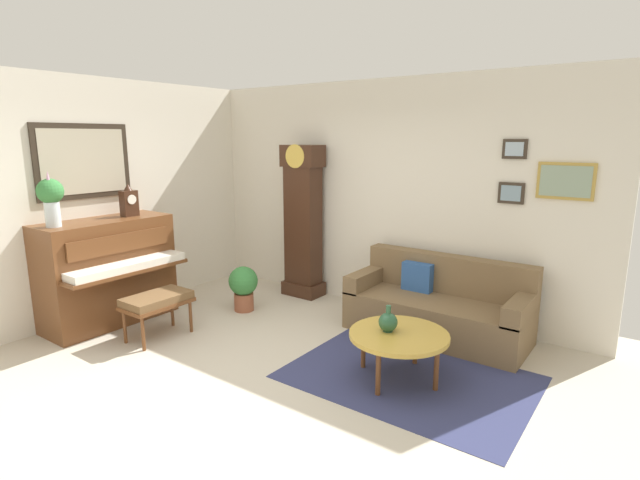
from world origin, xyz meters
The scene contains 13 objects.
ground_plane centered at (0.00, 0.00, -0.05)m, with size 6.40×6.00×0.10m, color beige.
wall_left centered at (-2.60, 0.00, 1.41)m, with size 0.13×4.90×2.80m.
wall_back centered at (0.01, 2.40, 1.40)m, with size 5.30×0.13×2.80m.
area_rug centered at (1.19, 0.82, 0.00)m, with size 2.10×1.50×0.01m, color navy.
piano centered at (-2.23, 0.02, 0.61)m, with size 0.87×1.44×1.21m.
piano_bench centered at (-1.39, 0.06, 0.41)m, with size 0.42×0.70×0.48m.
grandfather_clock centered at (-1.04, 2.13, 0.96)m, with size 0.52×0.34×2.03m.
couch centered at (0.99, 1.91, 0.31)m, with size 1.90×0.80×0.84m.
coffee_table centered at (1.11, 0.75, 0.40)m, with size 0.88×0.88×0.43m.
mantel_clock centered at (-2.23, 0.35, 1.38)m, with size 0.13×0.18×0.38m.
flower_vase centered at (-2.23, -0.52, 1.52)m, with size 0.26×0.26×0.58m.
green_jug centered at (1.01, 0.73, 0.52)m, with size 0.17×0.17×0.24m.
potted_plant centered at (-1.25, 1.20, 0.32)m, with size 0.36×0.36×0.56m.
Camera 1 is at (2.91, -2.92, 2.12)m, focal length 27.38 mm.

